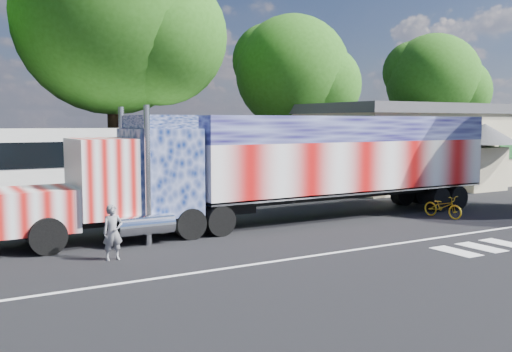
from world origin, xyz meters
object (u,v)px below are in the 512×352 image
woman (113,232)px  tree_far_ne (435,82)px  tree_ne_a (295,73)px  tree_n_mid (115,19)px  bicycle (443,207)px  semi_truck (293,164)px  coach_bus (116,164)px

woman → tree_far_ne: size_ratio=0.14×
tree_ne_a → tree_far_ne: 17.17m
tree_n_mid → tree_ne_a: tree_n_mid is taller
tree_n_mid → bicycle: bearing=-58.7°
semi_truck → woman: semi_truck is taller
bicycle → woman: bearing=174.1°
semi_truck → bicycle: size_ratio=11.87×
bicycle → tree_ne_a: size_ratio=0.16×
bicycle → tree_n_mid: (-9.46, 15.55, 9.42)m
tree_n_mid → tree_ne_a: (12.58, 0.49, -2.48)m
semi_truck → tree_ne_a: 17.12m
tree_n_mid → tree_ne_a: bearing=2.3°
semi_truck → bicycle: 6.82m
woman → bicycle: (14.37, 0.33, -0.35)m
semi_truck → woman: size_ratio=13.13×
bicycle → tree_ne_a: bearing=71.8°
coach_bus → woman: size_ratio=7.81×
coach_bus → semi_truck: bearing=-63.5°
semi_truck → tree_n_mid: tree_n_mid is taller
tree_ne_a → tree_far_ne: tree_far_ne is taller
coach_bus → tree_far_ne: (30.73, 7.22, 5.65)m
bicycle → tree_n_mid: 20.49m
tree_n_mid → tree_far_ne: 29.78m
coach_bus → woman: coach_bus is taller
tree_n_mid → tree_far_ne: size_ratio=1.31×
semi_truck → tree_ne_a: tree_ne_a is taller
semi_truck → bicycle: semi_truck is taller
woman → bicycle: woman is taller
woman → tree_far_ne: (34.40, 19.34, 6.77)m
semi_truck → tree_ne_a: size_ratio=1.91×
tree_n_mid → tree_ne_a: 12.83m
woman → tree_far_ne: bearing=28.7°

